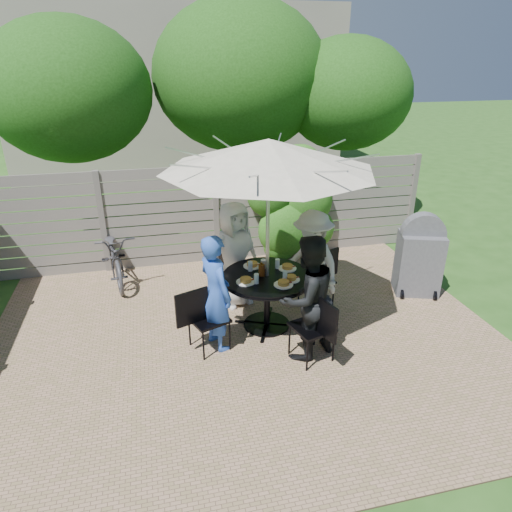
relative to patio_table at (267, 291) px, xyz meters
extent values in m
plane|color=#254C17|center=(-0.33, -0.54, -0.57)|extent=(60.00, 60.00, 0.00)
cube|color=#9F795C|center=(-0.33, -0.04, -0.56)|extent=(7.00, 6.00, 0.02)
cube|color=slate|center=(-0.33, 2.46, 0.35)|extent=(8.00, 0.10, 1.85)
ellipsoid|color=#216116|center=(1.07, 2.31, 0.33)|extent=(1.20, 0.70, 1.80)
cube|color=#9F9084|center=(-0.33, 11.46, 1.93)|extent=(10.00, 6.00, 5.00)
ellipsoid|color=#1A430F|center=(-2.83, 4.46, 2.40)|extent=(3.20, 3.20, 2.72)
ellipsoid|color=#1A430F|center=(0.67, 4.96, 2.61)|extent=(3.80, 3.80, 3.23)
ellipsoid|color=#1A430F|center=(2.87, 4.26, 2.26)|extent=(2.80, 2.80, 2.38)
cylinder|color=black|center=(0.00, 0.00, 0.23)|extent=(1.63, 1.63, 0.03)
cylinder|color=black|center=(0.00, 0.00, -0.17)|extent=(0.09, 0.09, 0.81)
cylinder|color=black|center=(0.00, 0.00, -0.55)|extent=(0.67, 0.67, 0.04)
cylinder|color=silver|center=(0.00, 0.00, 0.70)|extent=(0.05, 0.05, 2.55)
cone|color=beige|center=(0.00, 0.00, 1.92)|extent=(3.61, 3.61, 0.39)
cube|color=black|center=(-0.36, 0.88, -0.12)|extent=(0.57, 0.57, 0.04)
cube|color=black|center=(-0.44, 1.09, 0.13)|extent=(0.18, 0.43, 0.46)
imported|color=silver|center=(-0.31, 0.77, 0.26)|extent=(0.96, 0.80, 1.67)
cube|color=black|center=(-0.88, -0.36, -0.11)|extent=(0.59, 0.59, 0.04)
cube|color=black|center=(-1.09, -0.44, 0.14)|extent=(0.43, 0.19, 0.46)
imported|color=blue|center=(-0.77, -0.31, 0.23)|extent=(0.58, 0.69, 1.61)
cube|color=black|center=(0.36, -0.88, -0.10)|extent=(0.58, 0.58, 0.04)
cube|color=black|center=(0.42, -1.10, 0.16)|extent=(0.16, 0.46, 0.48)
imported|color=black|center=(0.31, -0.77, 0.26)|extent=(0.99, 0.89, 1.67)
cube|color=black|center=(0.88, 0.36, -0.13)|extent=(0.57, 0.57, 0.03)
cube|color=black|center=(1.08, 0.45, 0.11)|extent=(0.41, 0.20, 0.44)
imported|color=#B4B3AE|center=(0.77, 0.31, 0.23)|extent=(0.94, 1.18, 1.60)
cylinder|color=white|center=(-0.14, 0.33, 0.26)|extent=(0.26, 0.26, 0.01)
cylinder|color=#BD8E37|center=(-0.14, 0.33, 0.29)|extent=(0.15, 0.15, 0.05)
cylinder|color=white|center=(-0.33, -0.14, 0.26)|extent=(0.26, 0.26, 0.01)
cylinder|color=#BD8E37|center=(-0.33, -0.14, 0.29)|extent=(0.15, 0.15, 0.05)
cylinder|color=white|center=(0.14, -0.33, 0.26)|extent=(0.26, 0.26, 0.01)
cylinder|color=#BD8E37|center=(0.14, -0.33, 0.29)|extent=(0.15, 0.15, 0.05)
cylinder|color=white|center=(0.33, 0.14, 0.26)|extent=(0.26, 0.26, 0.01)
cylinder|color=#BD8E37|center=(0.33, 0.14, 0.29)|extent=(0.15, 0.15, 0.05)
cylinder|color=white|center=(0.28, -0.21, 0.26)|extent=(0.24, 0.24, 0.01)
cylinder|color=#BD8E37|center=(0.28, -0.21, 0.29)|extent=(0.14, 0.14, 0.05)
cylinder|color=silver|center=(-0.20, 0.20, 0.32)|extent=(0.07, 0.07, 0.14)
cylinder|color=silver|center=(-0.20, -0.20, 0.32)|extent=(0.07, 0.07, 0.14)
cylinder|color=silver|center=(0.20, -0.20, 0.32)|extent=(0.07, 0.07, 0.14)
cylinder|color=silver|center=(0.20, 0.20, 0.32)|extent=(0.07, 0.07, 0.14)
cylinder|color=#59280C|center=(-0.07, 0.02, 0.33)|extent=(0.09, 0.09, 0.16)
cylinder|color=#C6B293|center=(0.01, 0.24, 0.31)|extent=(0.08, 0.08, 0.12)
imported|color=#333338|center=(-2.17, 2.06, -0.11)|extent=(0.89, 1.85, 0.93)
cube|color=#5B5C61|center=(2.65, 0.44, -0.06)|extent=(0.80, 0.70, 1.03)
cylinder|color=#5B5C61|center=(2.65, 0.44, 0.46)|extent=(0.71, 0.41, 0.68)
camera|label=1|loc=(-1.45, -5.47, 3.06)|focal=32.00mm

